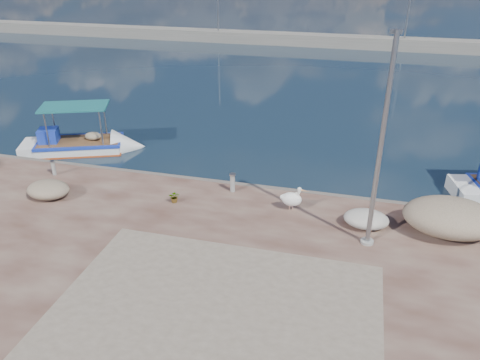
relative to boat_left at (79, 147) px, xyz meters
The scene contains 12 objects.
ground 12.23m from the boat_left, 37.98° to the right, with size 1400.00×1400.00×0.00m, color #162635.
quay_patch 14.96m from the boat_left, 44.69° to the right, with size 9.00×7.00×0.01m, color gray.
breakwater 33.88m from the boat_left, 73.48° to the left, with size 120.00×2.20×7.50m.
boat_left is the anchor object (origin of this frame).
pelican 12.52m from the boat_left, 19.37° to the right, with size 1.04×0.51×1.01m.
lamp_post 16.11m from the boat_left, 21.26° to the right, with size 0.44×0.96×7.00m.
bollard_near 9.78m from the boat_left, 19.47° to the right, with size 0.26×0.26×0.80m.
bollard_far 3.95m from the boat_left, 73.03° to the right, with size 0.22×0.22×0.68m.
potted_plant 8.66m from the boat_left, 33.10° to the right, with size 0.43×0.37×0.48m, color #33722D.
net_pile_c 17.93m from the boat_left, 14.11° to the right, with size 3.21×2.29×1.26m, color tan.
net_pile_d 15.29m from the boat_left, 17.69° to the right, with size 1.60×1.20×0.60m, color beige.
net_pile_b 6.04m from the boat_left, 68.74° to the right, with size 1.73×1.35×0.67m, color tan.
Camera 1 is at (4.18, -12.17, 9.51)m, focal length 35.00 mm.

